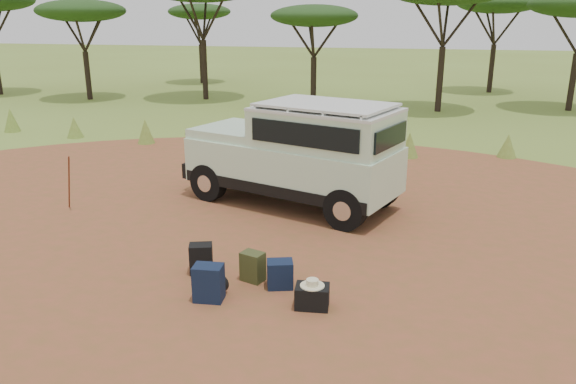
% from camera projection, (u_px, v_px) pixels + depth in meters
% --- Properties ---
extents(ground, '(140.00, 140.00, 0.00)m').
position_uv_depth(ground, '(231.00, 253.00, 10.60)').
color(ground, olive).
rests_on(ground, ground).
extents(dirt_clearing, '(23.00, 23.00, 0.01)m').
position_uv_depth(dirt_clearing, '(231.00, 252.00, 10.60)').
color(dirt_clearing, brown).
rests_on(dirt_clearing, ground).
extents(grass_fringe, '(36.60, 1.60, 0.90)m').
position_uv_depth(grass_fringe, '(320.00, 139.00, 18.49)').
color(grass_fringe, olive).
rests_on(grass_fringe, ground).
extents(acacia_treeline, '(46.70, 13.20, 6.26)m').
position_uv_depth(acacia_treeline, '(376.00, 3.00, 27.32)').
color(acacia_treeline, black).
rests_on(acacia_treeline, ground).
extents(safari_vehicle, '(5.37, 3.49, 2.46)m').
position_uv_depth(safari_vehicle, '(298.00, 156.00, 12.93)').
color(safari_vehicle, silver).
rests_on(safari_vehicle, ground).
extents(walking_staff, '(0.44, 0.39, 1.33)m').
position_uv_depth(walking_staff, '(69.00, 183.00, 12.69)').
color(walking_staff, maroon).
rests_on(walking_staff, ground).
extents(backpack_black, '(0.46, 0.40, 0.53)m').
position_uv_depth(backpack_black, '(201.00, 259.00, 9.69)').
color(backpack_black, black).
rests_on(backpack_black, ground).
extents(backpack_navy, '(0.48, 0.36, 0.59)m').
position_uv_depth(backpack_navy, '(209.00, 283.00, 8.75)').
color(backpack_navy, '#111B36').
rests_on(backpack_navy, ground).
extents(backpack_olive, '(0.44, 0.37, 0.51)m').
position_uv_depth(backpack_olive, '(253.00, 267.00, 9.40)').
color(backpack_olive, '#414821').
rests_on(backpack_olive, ground).
extents(duffel_navy, '(0.49, 0.42, 0.47)m').
position_uv_depth(duffel_navy, '(280.00, 274.00, 9.18)').
color(duffel_navy, '#111B36').
rests_on(duffel_navy, ground).
extents(hard_case, '(0.55, 0.41, 0.36)m').
position_uv_depth(hard_case, '(312.00, 297.00, 8.56)').
color(hard_case, black).
rests_on(hard_case, ground).
extents(stuff_sack, '(0.37, 0.37, 0.31)m').
position_uv_depth(stuff_sack, '(216.00, 286.00, 8.95)').
color(stuff_sack, black).
rests_on(stuff_sack, ground).
extents(safari_hat, '(0.37, 0.37, 0.11)m').
position_uv_depth(safari_hat, '(312.00, 284.00, 8.50)').
color(safari_hat, beige).
rests_on(safari_hat, hard_case).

